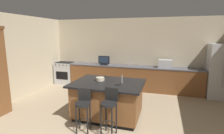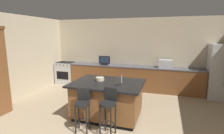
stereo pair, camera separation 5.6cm
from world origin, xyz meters
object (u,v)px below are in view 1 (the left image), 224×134
at_px(tv_remote, 119,84).
at_px(microwave, 165,64).
at_px(refrigerator, 221,71).
at_px(bar_stool_left, 83,107).
at_px(tv_monitor, 104,61).
at_px(cell_phone, 96,80).
at_px(range_oven, 66,73).
at_px(bar_stool_right, 109,108).
at_px(fruit_bowl, 100,79).
at_px(kitchen_island, 108,99).

bearing_deg(tv_remote, microwave, 104.99).
distance_m(refrigerator, microwave, 1.79).
bearing_deg(bar_stool_left, tv_monitor, 90.86).
bearing_deg(microwave, cell_phone, -126.15).
xyz_separation_m(microwave, tv_remote, (-1.06, -2.62, -0.13)).
relative_size(cell_phone, tv_remote, 0.88).
bearing_deg(range_oven, bar_stool_left, -53.30).
bearing_deg(bar_stool_left, refrigerator, 32.33).
distance_m(bar_stool_left, tv_remote, 0.99).
relative_size(bar_stool_left, bar_stool_right, 0.94).
height_order(refrigerator, fruit_bowl, refrigerator).
bearing_deg(kitchen_island, cell_phone, 162.48).
bearing_deg(tv_remote, range_oven, 176.61).
relative_size(range_oven, microwave, 1.96).
height_order(fruit_bowl, tv_remote, fruit_bowl).
height_order(refrigerator, microwave, refrigerator).
relative_size(tv_monitor, cell_phone, 3.05).
height_order(cell_phone, tv_remote, tv_remote).
bearing_deg(bar_stool_left, microwave, 52.40).
bearing_deg(fruit_bowl, tv_monitor, 107.11).
bearing_deg(range_oven, kitchen_island, -42.11).
bearing_deg(tv_monitor, microwave, 1.27).
bearing_deg(range_oven, refrigerator, -0.72).
xyz_separation_m(tv_monitor, cell_phone, (0.60, -2.33, -0.15)).
relative_size(kitchen_island, tv_monitor, 3.88).
bearing_deg(bar_stool_right, cell_phone, 132.40).
distance_m(kitchen_island, bar_stool_right, 0.85).
relative_size(kitchen_island, fruit_bowl, 8.06).
bearing_deg(tv_remote, refrigerator, 78.89).
height_order(kitchen_island, refrigerator, refrigerator).
relative_size(fruit_bowl, cell_phone, 1.47).
distance_m(bar_stool_left, fruit_bowl, 1.00).
distance_m(microwave, bar_stool_right, 3.49).
bearing_deg(cell_phone, fruit_bowl, -8.39).
relative_size(fruit_bowl, tv_remote, 1.30).
height_order(kitchen_island, tv_monitor, tv_monitor).
bearing_deg(fruit_bowl, bar_stool_right, -59.00).
bearing_deg(tv_monitor, range_oven, 178.38).
relative_size(bar_stool_left, tv_remote, 5.55).
relative_size(range_oven, bar_stool_right, 0.93).
bearing_deg(tv_monitor, tv_remote, -63.55).
bearing_deg(range_oven, microwave, 0.02).
relative_size(range_oven, cell_phone, 6.26).
distance_m(kitchen_island, bar_stool_left, 0.86).
distance_m(microwave, tv_remote, 2.83).
bearing_deg(bar_stool_right, refrigerator, 54.56).
height_order(bar_stool_left, cell_phone, bar_stool_left).
bearing_deg(range_oven, tv_remote, -40.45).
height_order(bar_stool_right, cell_phone, bar_stool_right).
distance_m(bar_stool_left, bar_stool_right, 0.59).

